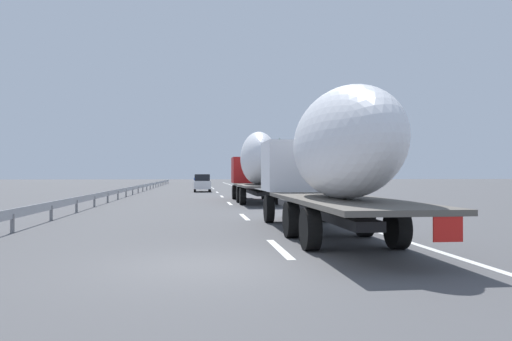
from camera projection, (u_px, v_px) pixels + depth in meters
ground_plane at (200, 192)px, 49.54m from camera, size 260.00×260.00×0.00m
lane_stripe_0 at (279, 249)px, 12.03m from camera, size 3.20×0.20×0.01m
lane_stripe_1 at (244, 217)px, 20.98m from camera, size 3.20×0.20×0.01m
lane_stripe_2 at (230, 203)px, 30.66m from camera, size 3.20×0.20×0.01m
lane_stripe_3 at (222, 196)px, 40.40m from camera, size 3.20×0.20×0.01m
lane_stripe_4 at (217, 192)px, 49.76m from camera, size 3.20×0.20×0.01m
lane_stripe_5 at (213, 189)px, 62.05m from camera, size 3.20×0.20×0.01m
lane_stripe_6 at (212, 187)px, 68.71m from camera, size 3.20×0.20×0.01m
edge_line_right at (248, 190)px, 55.17m from camera, size 110.00×0.20×0.01m
truck_lead at (256, 164)px, 31.88m from camera, size 11.99×2.55×4.52m
truck_trailing at (329, 156)px, 14.17m from camera, size 12.47×2.55×4.13m
car_blue_sedan at (199, 179)px, 95.04m from camera, size 4.08×1.80×1.77m
car_white_van at (202, 183)px, 51.34m from camera, size 4.22×1.76×1.85m
road_sign at (264, 172)px, 50.51m from camera, size 0.10×0.90×3.02m
tree_0 at (255, 166)px, 100.07m from camera, size 3.77×3.77×5.83m
tree_1 at (259, 161)px, 90.54m from camera, size 3.68×3.68×7.23m
tree_2 at (280, 156)px, 63.91m from camera, size 3.59×3.59×6.65m
guardrail_median at (143, 186)px, 51.81m from camera, size 94.00×0.10×0.76m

